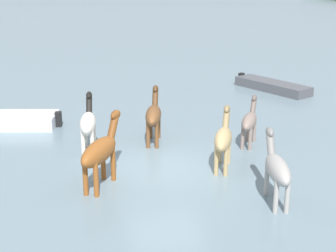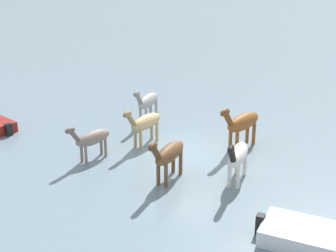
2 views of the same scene
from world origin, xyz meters
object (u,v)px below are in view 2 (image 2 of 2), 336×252
horse_rear_stallion (145,123)px  horse_pinto_flank (238,156)px  horse_gray_outer (242,123)px  horse_chestnut_trailing (91,138)px  horse_lead (147,101)px  horse_mid_herd (169,154)px

horse_rear_stallion → horse_pinto_flank: 4.92m
horse_gray_outer → horse_chestnut_trailing: (-2.74, 5.61, -0.21)m
horse_chestnut_trailing → horse_lead: bearing=-162.0°
horse_rear_stallion → horse_chestnut_trailing: 2.56m
horse_mid_herd → horse_lead: size_ratio=1.03×
horse_gray_outer → horse_pinto_flank: size_ratio=1.02×
horse_lead → horse_chestnut_trailing: size_ratio=1.18×
horse_gray_outer → horse_lead: 5.16m
horse_rear_stallion → horse_mid_herd: size_ratio=0.94×
horse_gray_outer → horse_lead: (2.02, 4.75, -0.11)m
horse_gray_outer → horse_chestnut_trailing: horse_gray_outer is taller
horse_chestnut_trailing → horse_mid_herd: bearing=102.5°
horse_pinto_flank → horse_gray_outer: bearing=-170.0°
horse_lead → horse_pinto_flank: bearing=52.3°
horse_lead → horse_pinto_flank: size_ratio=0.98×
horse_rear_stallion → horse_chestnut_trailing: (-2.00, 1.59, -0.10)m
horse_mid_herd → horse_pinto_flank: 2.49m
horse_chestnut_trailing → horse_pinto_flank: 5.88m
horse_lead → horse_gray_outer: bearing=75.4°
horse_lead → horse_mid_herd: bearing=32.6°
horse_mid_herd → horse_lead: bearing=-142.7°
horse_gray_outer → horse_chestnut_trailing: bearing=-36.1°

